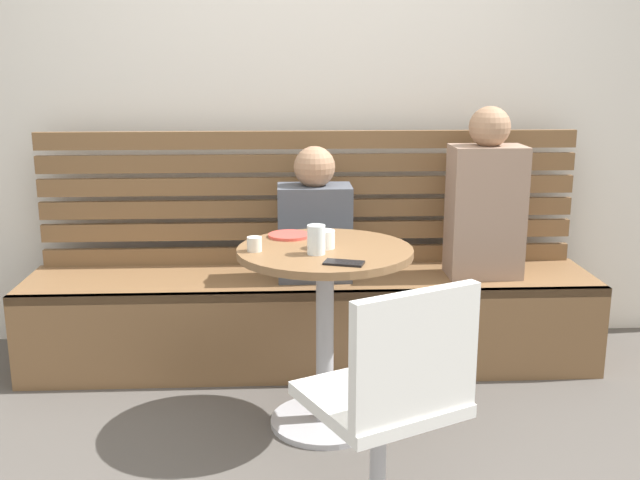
% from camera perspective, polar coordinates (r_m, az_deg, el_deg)
% --- Properties ---
extents(back_wall, '(5.20, 0.10, 2.90)m').
position_cam_1_polar(back_wall, '(3.82, -0.98, 13.83)').
color(back_wall, silver).
rests_on(back_wall, ground).
extents(booth_bench, '(2.70, 0.52, 0.44)m').
position_cam_1_polar(booth_bench, '(3.59, -0.67, -6.17)').
color(booth_bench, brown).
rests_on(booth_bench, ground).
extents(booth_backrest, '(2.65, 0.04, 0.67)m').
position_cam_1_polar(booth_backrest, '(3.68, -0.83, 3.30)').
color(booth_backrest, brown).
rests_on(booth_backrest, booth_bench).
extents(cafe_table, '(0.68, 0.68, 0.74)m').
position_cam_1_polar(cafe_table, '(2.90, 0.38, -4.85)').
color(cafe_table, '#ADADB2').
rests_on(cafe_table, ground).
extents(white_chair, '(0.54, 0.54, 0.85)m').
position_cam_1_polar(white_chair, '(2.19, 5.52, -12.84)').
color(white_chair, '#ADADB2').
rests_on(white_chair, ground).
extents(person_adult, '(0.34, 0.22, 0.80)m').
position_cam_1_polar(person_adult, '(3.55, 12.65, 2.95)').
color(person_adult, '#9E7F6B').
rests_on(person_adult, booth_bench).
extents(person_child_left, '(0.34, 0.22, 0.62)m').
position_cam_1_polar(person_child_left, '(3.43, -0.42, 1.45)').
color(person_child_left, '#4C515B').
rests_on(person_child_left, booth_bench).
extents(cup_ceramic_white, '(0.08, 0.08, 0.07)m').
position_cam_1_polar(cup_ceramic_white, '(2.83, 0.35, 0.06)').
color(cup_ceramic_white, white).
rests_on(cup_ceramic_white, cafe_table).
extents(cup_espresso_small, '(0.06, 0.06, 0.05)m').
position_cam_1_polar(cup_espresso_small, '(2.80, -5.07, -0.32)').
color(cup_espresso_small, silver).
rests_on(cup_espresso_small, cafe_table).
extents(cup_water_clear, '(0.07, 0.07, 0.11)m').
position_cam_1_polar(cup_water_clear, '(2.74, -0.30, 0.03)').
color(cup_water_clear, white).
rests_on(cup_water_clear, cafe_table).
extents(plate_small, '(0.17, 0.17, 0.01)m').
position_cam_1_polar(plate_small, '(3.02, -2.41, 0.36)').
color(plate_small, '#DB4C42').
rests_on(plate_small, cafe_table).
extents(phone_on_table, '(0.15, 0.11, 0.01)m').
position_cam_1_polar(phone_on_table, '(2.62, 1.86, -1.77)').
color(phone_on_table, black).
rests_on(phone_on_table, cafe_table).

